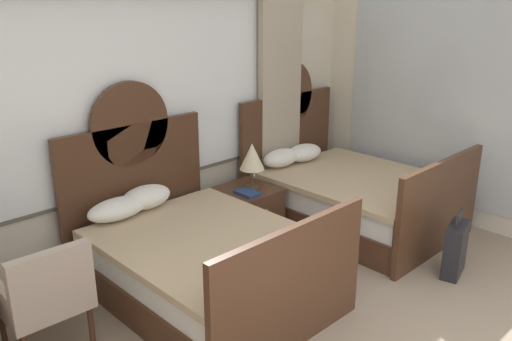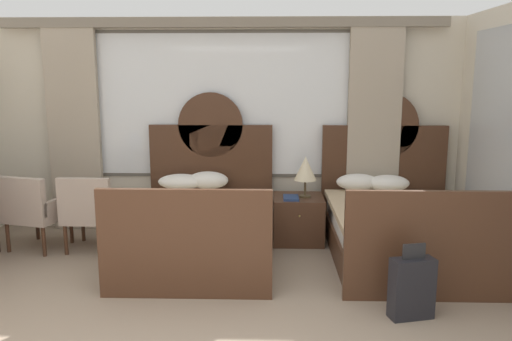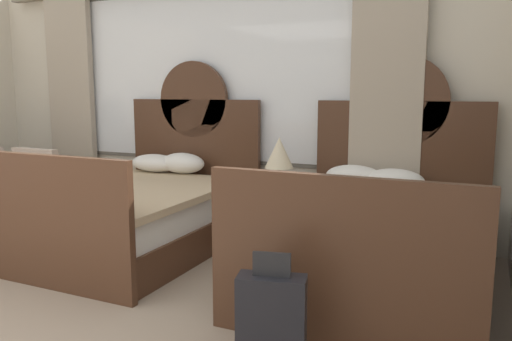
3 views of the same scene
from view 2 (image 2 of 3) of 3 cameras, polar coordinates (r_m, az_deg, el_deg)
wall_back_window at (r=6.51m, az=-3.70°, el=5.69°), size 5.97×0.22×2.70m
bed_near_window at (r=5.67m, az=-6.18°, el=-6.06°), size 1.56×2.13×1.78m
bed_near_mirror at (r=5.80m, az=15.92°, el=-6.06°), size 1.56×2.13×1.78m
nightstand_between_beds at (r=6.19m, az=4.74°, el=-5.43°), size 0.60×0.62×0.55m
table_lamp_on_nightstand at (r=6.05m, az=5.57°, el=0.18°), size 0.27×0.27×0.49m
book_on_nightstand at (r=6.00m, az=3.95°, el=-3.07°), size 0.18×0.26×0.03m
armchair_by_window_left at (r=6.09m, az=-18.05°, el=-4.15°), size 0.60×0.60×0.88m
armchair_by_window_centre at (r=6.34m, az=-23.70°, el=-3.94°), size 0.72×0.72×0.88m
suitcase_on_floor at (r=4.48m, az=17.10°, el=-12.48°), size 0.39×0.24×0.64m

